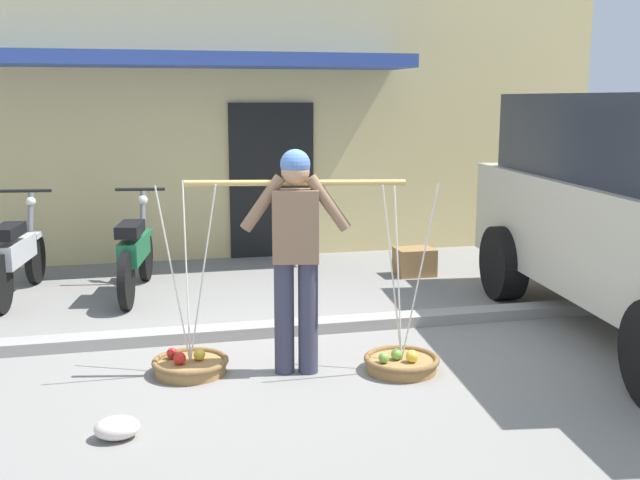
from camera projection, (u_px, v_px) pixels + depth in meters
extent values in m
plane|color=gray|center=(288.00, 360.00, 6.06)|extent=(90.00, 90.00, 0.00)
cube|color=gray|center=(273.00, 329.00, 6.72)|extent=(20.00, 0.24, 0.10)
cylinder|color=#38384C|center=(284.00, 318.00, 5.72)|extent=(0.15, 0.15, 0.86)
cylinder|color=#38384C|center=(308.00, 318.00, 5.72)|extent=(0.15, 0.15, 0.86)
cube|color=#84664C|center=(296.00, 226.00, 5.59)|extent=(0.37, 0.26, 0.54)
sphere|color=tan|center=(295.00, 171.00, 5.52)|extent=(0.21, 0.21, 0.21)
sphere|color=#4C70B2|center=(295.00, 164.00, 5.51)|extent=(0.22, 0.22, 0.22)
cylinder|color=#84664C|center=(263.00, 203.00, 5.55)|extent=(0.35, 0.16, 0.43)
cylinder|color=#84664C|center=(328.00, 203.00, 5.57)|extent=(0.35, 0.16, 0.43)
cylinder|color=tan|center=(295.00, 183.00, 5.53)|extent=(1.58, 0.37, 0.04)
cylinder|color=#9E7542|center=(191.00, 367.00, 5.77)|extent=(0.54, 0.54, 0.09)
torus|color=brown|center=(190.00, 361.00, 5.76)|extent=(0.58, 0.58, 0.05)
sphere|color=red|center=(180.00, 358.00, 5.70)|extent=(0.09, 0.09, 0.09)
sphere|color=yellow|center=(199.00, 355.00, 5.79)|extent=(0.09, 0.09, 0.09)
sphere|color=red|center=(172.00, 353.00, 5.82)|extent=(0.09, 0.09, 0.09)
cylinder|color=silver|center=(186.00, 271.00, 5.75)|extent=(0.01, 0.26, 1.36)
cylinder|color=silver|center=(173.00, 277.00, 5.55)|extent=(0.22, 0.14, 1.36)
cylinder|color=silver|center=(203.00, 276.00, 5.60)|extent=(0.22, 0.14, 1.36)
cylinder|color=#9E7542|center=(401.00, 365.00, 5.82)|extent=(0.54, 0.54, 0.09)
torus|color=brown|center=(402.00, 359.00, 5.81)|extent=(0.58, 0.58, 0.05)
sphere|color=#72B043|center=(397.00, 354.00, 5.80)|extent=(0.09, 0.09, 0.09)
sphere|color=yellow|center=(412.00, 356.00, 5.74)|extent=(0.10, 0.10, 0.10)
sphere|color=#6DA840|center=(384.00, 358.00, 5.72)|extent=(0.08, 0.08, 0.08)
cylinder|color=silver|center=(398.00, 269.00, 5.80)|extent=(0.01, 0.26, 1.36)
cylinder|color=silver|center=(393.00, 276.00, 5.60)|extent=(0.22, 0.14, 1.36)
cylinder|color=silver|center=(420.00, 274.00, 5.65)|extent=(0.22, 0.14, 1.36)
cylinder|color=black|center=(35.00, 258.00, 8.54)|extent=(0.16, 0.59, 0.58)
cylinder|color=black|center=(0.00, 284.00, 7.33)|extent=(0.16, 0.59, 0.58)
cube|color=silver|center=(34.00, 235.00, 8.49)|extent=(0.18, 0.30, 0.06)
cube|color=silver|center=(15.00, 251.00, 7.80)|extent=(0.32, 0.92, 0.24)
cube|color=black|center=(8.00, 231.00, 7.58)|extent=(0.30, 0.59, 0.12)
cylinder|color=slate|center=(30.00, 225.00, 8.37)|extent=(0.10, 0.30, 0.76)
cylinder|color=black|center=(26.00, 191.00, 8.22)|extent=(0.54, 0.11, 0.04)
sphere|color=silver|center=(31.00, 202.00, 8.40)|extent=(0.11, 0.11, 0.11)
cylinder|color=black|center=(146.00, 255.00, 8.68)|extent=(0.17, 0.59, 0.58)
cylinder|color=black|center=(126.00, 281.00, 7.46)|extent=(0.17, 0.59, 0.58)
cube|color=#19663D|center=(145.00, 233.00, 8.63)|extent=(0.18, 0.30, 0.06)
cube|color=#19663D|center=(134.00, 249.00, 7.93)|extent=(0.34, 0.92, 0.24)
cube|color=black|center=(130.00, 229.00, 7.71)|extent=(0.31, 0.59, 0.12)
cylinder|color=slate|center=(143.00, 223.00, 8.51)|extent=(0.11, 0.30, 0.76)
cylinder|color=black|center=(140.00, 189.00, 8.36)|extent=(0.54, 0.12, 0.04)
sphere|color=silver|center=(143.00, 200.00, 8.54)|extent=(0.11, 0.11, 0.11)
cylinder|color=black|center=(504.00, 263.00, 7.87)|extent=(0.34, 0.78, 0.76)
cube|color=#DBC684|center=(117.00, 95.00, 11.65)|extent=(13.00, 5.00, 4.20)
cube|color=#334CA3|center=(110.00, 59.00, 8.71)|extent=(7.15, 1.00, 0.16)
cube|color=black|center=(272.00, 181.00, 9.89)|extent=(1.10, 0.06, 2.00)
ellipsoid|color=silver|center=(117.00, 428.00, 4.65)|extent=(0.28, 0.22, 0.14)
cube|color=olive|center=(415.00, 262.00, 8.96)|extent=(0.44, 0.36, 0.32)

